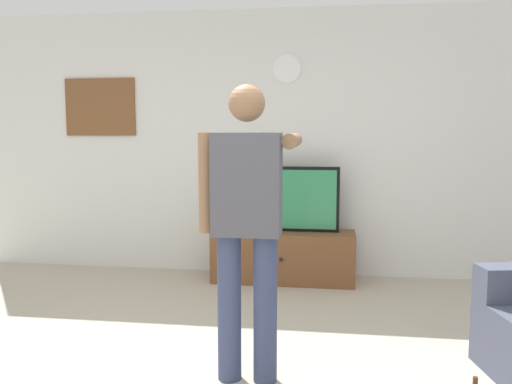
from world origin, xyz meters
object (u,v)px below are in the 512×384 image
wall_clock (287,69)px  television (284,199)px  person_standing_nearer_lamp (247,217)px  tv_stand (283,256)px  framed_picture (101,107)px

wall_clock → television: bearing=-90.0°
television → wall_clock: wall_clock is taller
person_standing_nearer_lamp → tv_stand: bearing=89.1°
television → tv_stand: bearing=-90.0°
tv_stand → person_standing_nearer_lamp: bearing=-90.9°
framed_picture → tv_stand: bearing=-8.5°
person_standing_nearer_lamp → television: bearing=89.1°
television → framed_picture: bearing=172.9°
framed_picture → person_standing_nearer_lamp: bearing=-50.7°
television → person_standing_nearer_lamp: 2.14m
television → person_standing_nearer_lamp: (-0.03, -2.14, 0.17)m
tv_stand → person_standing_nearer_lamp: (-0.03, -2.09, 0.74)m
television → framed_picture: framed_picture is taller
tv_stand → television: 0.57m
framed_picture → wall_clock: bearing=-0.1°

